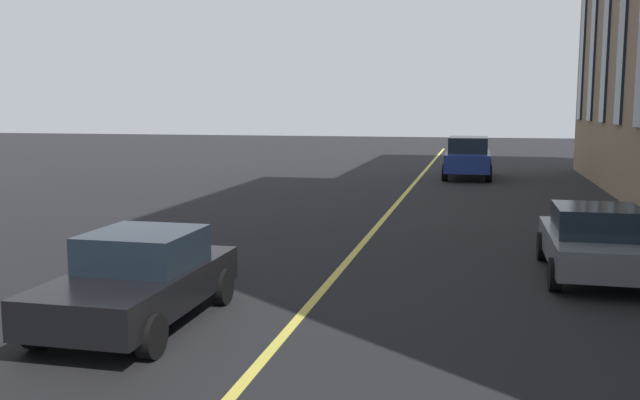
{
  "coord_description": "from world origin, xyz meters",
  "views": [
    {
      "loc": [
        5.4,
        -2.67,
        3.29
      ],
      "look_at": [
        16.24,
        -0.18,
        1.77
      ],
      "focal_mm": 38.92,
      "sensor_mm": 36.0,
      "label": 1
    }
  ],
  "objects": [
    {
      "name": "car_black_near",
      "position": [
        14.76,
        2.28,
        0.7
      ],
      "size": [
        3.9,
        1.89,
        1.4
      ],
      "color": "black",
      "rests_on": "ground_plane"
    },
    {
      "name": "lane_centre_line",
      "position": [
        20.0,
        0.0,
        0.0
      ],
      "size": [
        80.0,
        0.16,
        0.01
      ],
      "color": "#D8C64C",
      "rests_on": "ground_plane"
    },
    {
      "name": "car_blue_mid",
      "position": [
        37.87,
        -2.17,
        0.97
      ],
      "size": [
        4.7,
        2.14,
        1.88
      ],
      "color": "navy",
      "rests_on": "ground_plane"
    },
    {
      "name": "car_grey_far",
      "position": [
        19.37,
        -4.9,
        0.7
      ],
      "size": [
        3.9,
        1.89,
        1.4
      ],
      "color": "slate",
      "rests_on": "ground_plane"
    }
  ]
}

